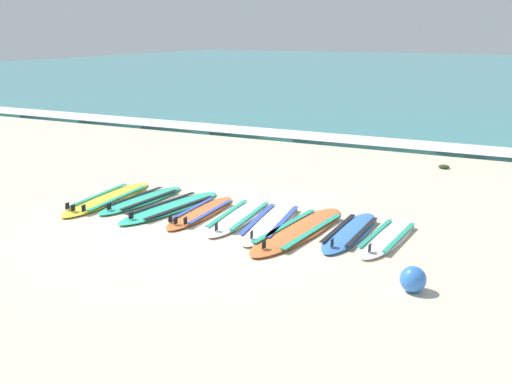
# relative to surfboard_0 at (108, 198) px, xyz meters

# --- Properties ---
(ground_plane) EXTENTS (80.00, 80.00, 0.00)m
(ground_plane) POSITION_rel_surfboard_0_xyz_m (2.15, -0.43, -0.04)
(ground_plane) COLOR beige
(sea) EXTENTS (80.00, 60.00, 0.10)m
(sea) POSITION_rel_surfboard_0_xyz_m (2.15, 36.52, 0.01)
(sea) COLOR teal
(sea) RESTS_ON ground
(wave_foam_strip) EXTENTS (80.00, 1.23, 0.11)m
(wave_foam_strip) POSITION_rel_surfboard_0_xyz_m (2.15, 7.13, 0.02)
(wave_foam_strip) COLOR white
(wave_foam_strip) RESTS_ON ground
(surfboard_0) EXTENTS (0.77, 2.43, 0.18)m
(surfboard_0) POSITION_rel_surfboard_0_xyz_m (0.00, 0.00, 0.00)
(surfboard_0) COLOR yellow
(surfboard_0) RESTS_ON ground
(surfboard_1) EXTENTS (0.68, 2.08, 0.18)m
(surfboard_1) POSITION_rel_surfboard_0_xyz_m (0.60, 0.20, -0.00)
(surfboard_1) COLOR #2DB793
(surfboard_1) RESTS_ON ground
(surfboard_2) EXTENTS (0.93, 2.35, 0.18)m
(surfboard_2) POSITION_rel_surfboard_0_xyz_m (1.30, 0.06, -0.00)
(surfboard_2) COLOR #2DB793
(surfboard_2) RESTS_ON ground
(surfboard_3) EXTENTS (0.55, 1.99, 0.18)m
(surfboard_3) POSITION_rel_surfboard_0_xyz_m (1.90, 0.04, 0.00)
(surfboard_3) COLOR orange
(surfboard_3) RESTS_ON ground
(surfboard_4) EXTENTS (0.73, 2.19, 0.18)m
(surfboard_4) POSITION_rel_surfboard_0_xyz_m (2.55, 0.13, -0.00)
(surfboard_4) COLOR white
(surfboard_4) RESTS_ON ground
(surfboard_5) EXTENTS (0.87, 2.33, 0.18)m
(surfboard_5) POSITION_rel_surfboard_0_xyz_m (3.12, 0.10, -0.00)
(surfboard_5) COLOR silver
(surfboard_5) RESTS_ON ground
(surfboard_6) EXTENTS (0.90, 2.61, 0.18)m
(surfboard_6) POSITION_rel_surfboard_0_xyz_m (3.67, -0.06, -0.00)
(surfboard_6) COLOR orange
(surfboard_6) RESTS_ON ground
(surfboard_7) EXTENTS (0.52, 2.02, 0.18)m
(surfboard_7) POSITION_rel_surfboard_0_xyz_m (4.38, 0.20, -0.00)
(surfboard_7) COLOR #3875CC
(surfboard_7) RESTS_ON ground
(surfboard_8) EXTENTS (0.61, 1.98, 0.18)m
(surfboard_8) POSITION_rel_surfboard_0_xyz_m (4.93, 0.22, -0.00)
(surfboard_8) COLOR white
(surfboard_8) RESTS_ON ground
(beach_ball) EXTENTS (0.31, 0.31, 0.31)m
(beach_ball) POSITION_rel_surfboard_0_xyz_m (5.62, -1.37, 0.12)
(beach_ball) COLOR blue
(beach_ball) RESTS_ON ground
(seaweed_clump_near_shoreline) EXTENTS (0.24, 0.19, 0.08)m
(seaweed_clump_near_shoreline) POSITION_rel_surfboard_0_xyz_m (4.91, 5.19, 0.01)
(seaweed_clump_near_shoreline) COLOR #2D381E
(seaweed_clump_near_shoreline) RESTS_ON ground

